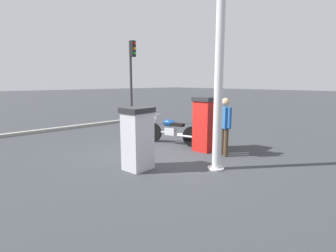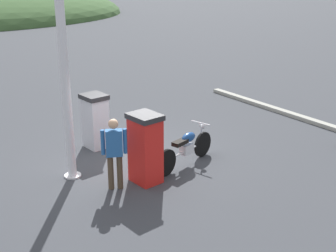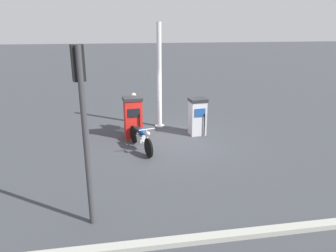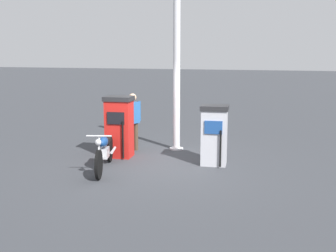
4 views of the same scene
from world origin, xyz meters
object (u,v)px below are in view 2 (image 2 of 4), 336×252
(fuel_pump_near, at_px, (145,148))
(fuel_pump_far, at_px, (95,121))
(motorcycle_near_pump, at_px, (186,147))
(canopy_support_pole, at_px, (66,90))
(attendant_person, at_px, (114,150))

(fuel_pump_near, relative_size, fuel_pump_far, 1.09)
(motorcycle_near_pump, bearing_deg, canopy_support_pole, 158.89)
(attendant_person, distance_m, canopy_support_pole, 1.71)
(fuel_pump_far, relative_size, attendant_person, 0.91)
(fuel_pump_near, xyz_separation_m, canopy_support_pole, (-1.30, 1.20, 1.28))
(canopy_support_pole, bearing_deg, fuel_pump_near, -42.78)
(attendant_person, bearing_deg, motorcycle_near_pump, 3.26)
(fuel_pump_near, height_order, attendant_person, attendant_person)
(motorcycle_near_pump, height_order, canopy_support_pole, canopy_support_pole)
(fuel_pump_near, bearing_deg, canopy_support_pole, 137.22)
(attendant_person, bearing_deg, fuel_pump_near, -6.31)
(fuel_pump_far, distance_m, attendant_person, 2.60)
(motorcycle_near_pump, relative_size, canopy_support_pole, 0.48)
(motorcycle_near_pump, distance_m, attendant_person, 2.10)
(attendant_person, relative_size, canopy_support_pole, 0.38)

